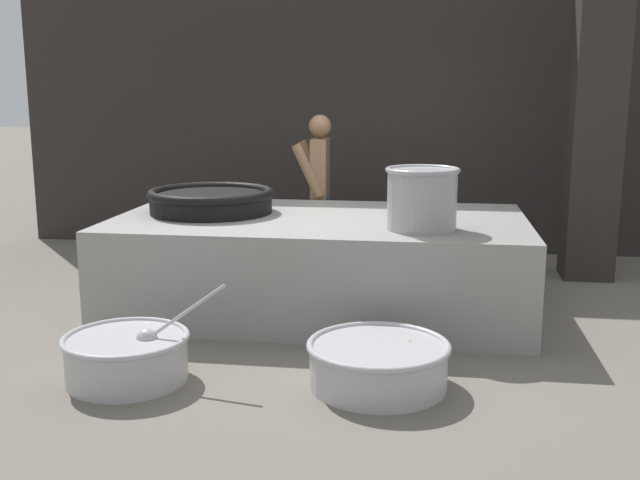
{
  "coord_description": "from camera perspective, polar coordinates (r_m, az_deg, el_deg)",
  "views": [
    {
      "loc": [
        0.94,
        -6.36,
        1.92
      ],
      "look_at": [
        0.0,
        0.0,
        0.62
      ],
      "focal_mm": 42.0,
      "sensor_mm": 36.0,
      "label": 1
    }
  ],
  "objects": [
    {
      "name": "hearth_platform",
      "position": [
        6.61,
        0.0,
        -1.76
      ],
      "size": [
        3.55,
        1.98,
        0.83
      ],
      "color": "gray",
      "rests_on": "ground_plane"
    },
    {
      "name": "prep_bowl_vegetables",
      "position": [
        5.22,
        -14.49,
        -8.49
      ],
      "size": [
        1.09,
        0.85,
        0.67
      ],
      "color": "#B7B7BC",
      "rests_on": "ground_plane"
    },
    {
      "name": "ground_plane",
      "position": [
        6.71,
        0.0,
        -5.19
      ],
      "size": [
        60.0,
        60.0,
        0.0
      ],
      "primitive_type": "plane",
      "color": "slate"
    },
    {
      "name": "giant_wok_near",
      "position": [
        6.8,
        -8.3,
        3.05
      ],
      "size": [
        1.13,
        1.13,
        0.22
      ],
      "color": "black",
      "rests_on": "hearth_platform"
    },
    {
      "name": "support_pillar",
      "position": [
        8.07,
        20.52,
        12.32
      ],
      "size": [
        0.49,
        0.49,
        4.29
      ],
      "primitive_type": "cube",
      "color": "#2D2826",
      "rests_on": "ground_plane"
    },
    {
      "name": "cook",
      "position": [
        7.79,
        -0.06,
        3.91
      ],
      "size": [
        0.4,
        0.61,
        1.67
      ],
      "rotation": [
        0.0,
        0.0,
        3.19
      ],
      "color": "#8C6647",
      "rests_on": "ground_plane"
    },
    {
      "name": "stock_pot",
      "position": [
        5.95,
        7.78,
        3.24
      ],
      "size": [
        0.59,
        0.59,
        0.49
      ],
      "color": "#9E9EA3",
      "rests_on": "hearth_platform"
    },
    {
      "name": "back_wall",
      "position": [
        9.12,
        2.54,
        12.83
      ],
      "size": [
        8.22,
        0.24,
        4.29
      ],
      "primitive_type": "cube",
      "color": "#2D2826",
      "rests_on": "ground_plane"
    },
    {
      "name": "prep_bowl_meat",
      "position": [
        4.97,
        4.46,
        -9.25
      ],
      "size": [
        0.95,
        0.95,
        0.3
      ],
      "color": "#B7B7BC",
      "rests_on": "ground_plane"
    }
  ]
}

